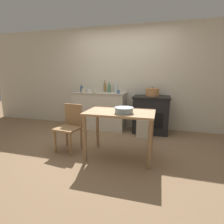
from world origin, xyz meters
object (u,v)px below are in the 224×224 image
Objects in this scene: bottle_mid_left at (82,89)px; cup_center at (96,91)px; cup_mid_right at (89,91)px; mixing_bowl_large at (124,110)px; stove at (151,114)px; cup_right at (83,91)px; stock_pot at (152,92)px; cup_center_right at (118,92)px; flour_sack at (143,129)px; bottle_far_left at (109,88)px; bottle_center_left at (116,88)px; chair at (70,126)px; bottle_left at (105,87)px; work_table at (120,119)px.

cup_center is (0.43, -0.11, -0.03)m from bottle_mid_left.
mixing_bowl_large is at bearing -51.23° from cup_mid_right.
cup_right reaches higher than stove.
cup_center_right is at bearing -164.58° from stock_pot.
flour_sack is 1.60m from cup_mid_right.
cup_center is at bearing -149.73° from bottle_far_left.
bottle_center_left is (-0.77, 0.63, 0.83)m from flour_sack.
mixing_bowl_large is at bearing -73.24° from cup_center_right.
cup_center_right is at bearing 0.43° from cup_right.
chair is at bearing -134.12° from stove.
stove is 1.38m from bottle_left.
cup_center_right is at bearing 70.94° from chair.
flour_sack is 5.30× the size of cup_center.
mixing_bowl_large is at bearing -99.40° from flour_sack.
bottle_center_left is (-0.50, 1.67, 0.37)m from work_table.
bottle_center_left is (-0.58, 1.79, 0.19)m from mixing_bowl_large.
bottle_mid_left is (-1.79, 0.03, 0.57)m from stove.
mixing_bowl_large is 1.11× the size of bottle_center_left.
bottle_far_left is 0.95× the size of bottle_center_left.
stock_pot reaches higher than cup_mid_right.
cup_mid_right is (-0.45, -0.21, -0.06)m from bottle_far_left.
cup_center is 0.15m from cup_mid_right.
flour_sack is 1.37× the size of mixing_bowl_large.
chair is 1.12m from mixing_bowl_large.
cup_center is 0.61m from cup_center_right.
bottle_far_left is at bearing 5.09° from bottle_mid_left.
chair is at bearing -73.65° from bottle_mid_left.
chair reaches higher than flour_sack.
mixing_bowl_large reaches higher than flour_sack.
flour_sack is at bearing -108.72° from stove.
bottle_left is (-0.79, 1.68, 0.38)m from work_table.
bottle_mid_left reaches higher than mixing_bowl_large.
work_table is 13.33× the size of cup_mid_right.
stock_pot is 1.25× the size of bottle_far_left.
bottle_mid_left is at bearing 124.65° from cup_right.
bottle_far_left is (-0.72, 1.68, 0.19)m from mixing_bowl_large.
bottle_center_left reaches higher than cup_right.
chair is at bearing 176.53° from work_table.
bottle_mid_left is (-0.58, -0.18, -0.04)m from bottle_left.
stock_pot is 1.24m from bottle_left.
bottle_mid_left reaches higher than stove.
cup_center_right reaches higher than stove.
work_table is at bearing 3.89° from chair.
chair is 3.32× the size of bottle_far_left.
cup_mid_right is at bearing 128.77° from mixing_bowl_large.
cup_right is at bearing 133.09° from mixing_bowl_large.
stock_pot is 4.14× the size of cup_center.
stove is 10.59× the size of cup_mid_right.
chair is 1.60m from bottle_mid_left.
flour_sack is 1.52× the size of bottle_center_left.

